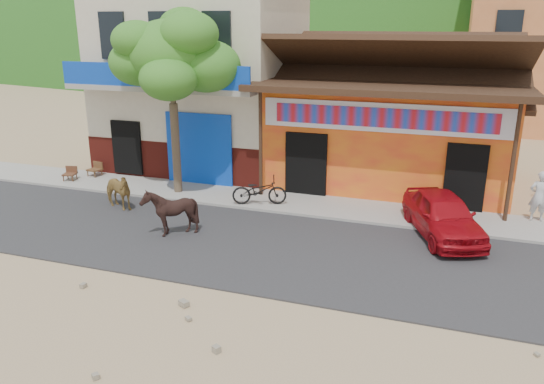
{
  "coord_description": "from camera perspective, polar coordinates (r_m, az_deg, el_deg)",
  "views": [
    {
      "loc": [
        4.05,
        -9.53,
        5.67
      ],
      "look_at": [
        -0.24,
        3.0,
        1.4
      ],
      "focal_mm": 35.0,
      "sensor_mm": 36.0,
      "label": 1
    }
  ],
  "objects": [
    {
      "name": "red_car",
      "position": [
        15.19,
        17.9,
        -2.35
      ],
      "size": [
        2.67,
        3.84,
        1.21
      ],
      "primitive_type": "imported",
      "rotation": [
        0.0,
        0.0,
        0.39
      ],
      "color": "#A70B15",
      "rests_on": "road"
    },
    {
      "name": "cow_dark",
      "position": [
        14.74,
        -10.92,
        -2.09
      ],
      "size": [
        1.3,
        1.18,
        1.36
      ],
      "primitive_type": "imported",
      "rotation": [
        0.0,
        0.0,
        -1.64
      ],
      "color": "black",
      "rests_on": "road"
    },
    {
      "name": "road",
      "position": [
        13.89,
        0.28,
        -6.13
      ],
      "size": [
        60.0,
        5.0,
        0.04
      ],
      "primitive_type": "cube",
      "color": "#28282B",
      "rests_on": "ground"
    },
    {
      "name": "cafe_building",
      "position": [
        21.85,
        -7.28,
        12.04
      ],
      "size": [
        7.0,
        6.0,
        7.0
      ],
      "primitive_type": "cube",
      "color": "beige",
      "rests_on": "ground"
    },
    {
      "name": "ground",
      "position": [
        11.81,
        -3.67,
        -10.88
      ],
      "size": [
        120.0,
        120.0,
        0.0
      ],
      "primitive_type": "plane",
      "color": "#9E825B",
      "rests_on": "ground"
    },
    {
      "name": "pedestrian",
      "position": [
        17.11,
        26.77,
        -0.4
      ],
      "size": [
        0.61,
        0.46,
        1.5
      ],
      "primitive_type": "imported",
      "rotation": [
        0.0,
        0.0,
        3.35
      ],
      "color": "silver",
      "rests_on": "sidewalk"
    },
    {
      "name": "tree",
      "position": [
        17.78,
        -10.56,
        9.33
      ],
      "size": [
        3.0,
        3.0,
        6.0
      ],
      "primitive_type": null,
      "color": "#2D721E",
      "rests_on": "sidewalk"
    },
    {
      "name": "cafe_chair_right",
      "position": [
        20.7,
        -21.0,
        2.43
      ],
      "size": [
        0.52,
        0.52,
        0.92
      ],
      "primitive_type": null,
      "rotation": [
        0.0,
        0.0,
        0.23
      ],
      "color": "#53301B",
      "rests_on": "sidewalk"
    },
    {
      "name": "sidewalk",
      "position": [
        17.0,
        4.05,
        -1.44
      ],
      "size": [
        60.0,
        2.0,
        0.12
      ],
      "primitive_type": "cube",
      "color": "gray",
      "rests_on": "ground"
    },
    {
      "name": "cow_tan",
      "position": [
        17.26,
        -16.41,
        0.13
      ],
      "size": [
        1.52,
        1.06,
        1.17
      ],
      "primitive_type": "imported",
      "rotation": [
        0.0,
        0.0,
        1.22
      ],
      "color": "olive",
      "rests_on": "road"
    },
    {
      "name": "cafe_chair_left",
      "position": [
        20.95,
        -18.62,
        2.93
      ],
      "size": [
        0.52,
        0.52,
        0.97
      ],
      "primitive_type": null,
      "rotation": [
        0.0,
        0.0,
        -0.17
      ],
      "color": "#4B2419",
      "rests_on": "sidewalk"
    },
    {
      "name": "scooter",
      "position": [
        16.76,
        -1.37,
        0.16
      ],
      "size": [
        1.82,
        1.14,
        0.9
      ],
      "primitive_type": "imported",
      "rotation": [
        0.0,
        0.0,
        1.91
      ],
      "color": "black",
      "rests_on": "sidewalk"
    },
    {
      "name": "dance_club",
      "position": [
        20.01,
        12.74,
        6.29
      ],
      "size": [
        8.0,
        6.0,
        3.6
      ],
      "primitive_type": "cube",
      "color": "orange",
      "rests_on": "ground"
    }
  ]
}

